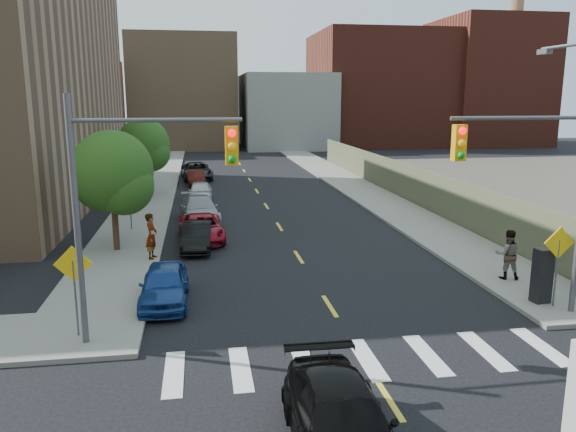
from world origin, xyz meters
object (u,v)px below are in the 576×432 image
object	(u,v)px
parked_car_silver	(200,209)
parked_car_white	(200,192)
black_sedan	(342,424)
payphone	(542,276)
parked_car_blue	(164,285)
parked_car_grey	(197,171)
parked_car_black	(197,236)
parked_car_red	(201,228)
pedestrian_east	(508,254)
pedestrian_west	(152,236)
parked_car_maroon	(196,178)

from	to	relation	value
parked_car_silver	parked_car_white	size ratio (longest dim) A/B	1.24
black_sedan	payphone	bearing A→B (deg)	38.98
parked_car_blue	parked_car_silver	world-z (taller)	parked_car_silver
parked_car_white	payphone	world-z (taller)	payphone
parked_car_grey	black_sedan	xyz separation A→B (m)	(2.83, -38.86, -0.03)
parked_car_black	parked_car_silver	world-z (taller)	parked_car_silver
black_sedan	parked_car_red	bearing A→B (deg)	98.97
parked_car_grey	pedestrian_east	bearing A→B (deg)	-73.93
parked_car_red	pedestrian_west	xyz separation A→B (m)	(-2.10, -3.38, 0.50)
parked_car_blue	parked_car_maroon	bearing A→B (deg)	88.29
parked_car_grey	payphone	distance (m)	34.02
parked_car_blue	parked_car_white	size ratio (longest dim) A/B	1.00
parked_car_blue	parked_car_red	bearing A→B (deg)	81.79
parked_car_white	pedestrian_east	size ratio (longest dim) A/B	2.06
parked_car_black	pedestrian_east	distance (m)	13.36
parked_car_white	payphone	bearing A→B (deg)	-60.34
parked_car_white	pedestrian_west	world-z (taller)	pedestrian_west
parked_car_blue	parked_car_grey	distance (m)	29.84
parked_car_red	black_sedan	xyz separation A→B (m)	(2.58, -17.59, 0.06)
parked_car_blue	pedestrian_east	world-z (taller)	pedestrian_east
parked_car_black	parked_car_maroon	world-z (taller)	parked_car_black
parked_car_maroon	parked_car_black	bearing A→B (deg)	-93.70
payphone	parked_car_silver	bearing A→B (deg)	119.50
parked_car_red	parked_car_maroon	bearing A→B (deg)	87.51
parked_car_red	parked_car_silver	bearing A→B (deg)	87.35
parked_car_silver	pedestrian_west	world-z (taller)	pedestrian_west
parked_car_white	parked_car_silver	bearing A→B (deg)	-88.48
black_sedan	pedestrian_east	distance (m)	12.83
payphone	parked_car_white	bearing A→B (deg)	110.42
parked_car_maroon	pedestrian_east	world-z (taller)	pedestrian_east
parked_car_blue	payphone	size ratio (longest dim) A/B	2.12
parked_car_black	black_sedan	size ratio (longest dim) A/B	0.79
parked_car_red	parked_car_grey	xyz separation A→B (m)	(-0.25, 21.27, 0.09)
payphone	parked_car_maroon	bearing A→B (deg)	104.86
parked_car_maroon	pedestrian_east	size ratio (longest dim) A/B	1.97
payphone	pedestrian_east	xyz separation A→B (m)	(0.21, 2.50, 0.02)
parked_car_grey	parked_car_silver	bearing A→B (deg)	-94.82
black_sedan	pedestrian_east	size ratio (longest dim) A/B	2.52
parked_car_silver	black_sedan	world-z (taller)	parked_car_silver
black_sedan	pedestrian_east	bearing A→B (deg)	47.19
parked_car_white	payphone	size ratio (longest dim) A/B	2.11
parked_car_silver	pedestrian_west	bearing A→B (deg)	-110.69
parked_car_white	payphone	distance (m)	24.20
parked_car_white	black_sedan	distance (m)	28.39
parked_car_silver	pedestrian_west	distance (m)	8.02
parked_car_maroon	parked_car_grey	xyz separation A→B (m)	(0.07, 3.54, 0.11)
parked_car_blue	parked_car_black	world-z (taller)	parked_car_blue
parked_car_black	pedestrian_west	bearing A→B (deg)	-135.29
parked_car_white	black_sedan	size ratio (longest dim) A/B	0.82
parked_car_red	black_sedan	world-z (taller)	black_sedan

